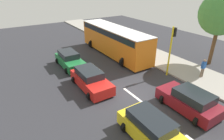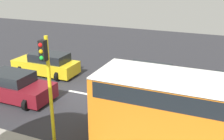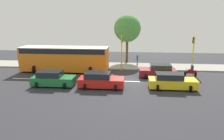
{
  "view_description": "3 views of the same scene",
  "coord_description": "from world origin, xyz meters",
  "px_view_note": "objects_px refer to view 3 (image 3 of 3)",
  "views": [
    {
      "loc": [
        -7.73,
        -9.21,
        7.92
      ],
      "look_at": [
        -0.68,
        1.94,
        1.54
      ],
      "focal_mm": 29.79,
      "sensor_mm": 36.0,
      "label": 1
    },
    {
      "loc": [
        12.7,
        7.04,
        6.63
      ],
      "look_at": [
        -0.05,
        1.58,
        1.69
      ],
      "focal_mm": 43.76,
      "sensor_mm": 36.0,
      "label": 2
    },
    {
      "loc": [
        -21.28,
        -0.1,
        6.64
      ],
      "look_at": [
        0.14,
        1.86,
        1.2
      ],
      "focal_mm": 32.91,
      "sensor_mm": 36.0,
      "label": 3
    }
  ],
  "objects_px": {
    "city_bus": "(65,57)",
    "motorcycle": "(191,71)",
    "car_green": "(53,79)",
    "traffic_light_corner": "(193,49)",
    "pedestrian_near_signal": "(137,60)",
    "car_maroon": "(158,71)",
    "car_red": "(101,80)",
    "street_tree_north": "(127,29)",
    "car_yellow_cab": "(172,81)",
    "traffic_light_midblock": "(122,48)"
  },
  "relations": [
    {
      "from": "pedestrian_near_signal",
      "to": "traffic_light_corner",
      "type": "relative_size",
      "value": 0.38
    },
    {
      "from": "traffic_light_corner",
      "to": "pedestrian_near_signal",
      "type": "bearing_deg",
      "value": 73.44
    },
    {
      "from": "car_yellow_cab",
      "to": "car_green",
      "type": "distance_m",
      "value": 11.75
    },
    {
      "from": "city_bus",
      "to": "motorcycle",
      "type": "relative_size",
      "value": 7.19
    },
    {
      "from": "car_green",
      "to": "street_tree_north",
      "type": "distance_m",
      "value": 15.14
    },
    {
      "from": "car_green",
      "to": "car_maroon",
      "type": "relative_size",
      "value": 1.02
    },
    {
      "from": "traffic_light_midblock",
      "to": "street_tree_north",
      "type": "bearing_deg",
      "value": -5.7
    },
    {
      "from": "car_maroon",
      "to": "traffic_light_midblock",
      "type": "xyz_separation_m",
      "value": [
        2.78,
        4.35,
        2.22
      ]
    },
    {
      "from": "car_green",
      "to": "traffic_light_corner",
      "type": "bearing_deg",
      "value": -65.78
    },
    {
      "from": "traffic_light_midblock",
      "to": "motorcycle",
      "type": "bearing_deg",
      "value": -104.77
    },
    {
      "from": "pedestrian_near_signal",
      "to": "city_bus",
      "type": "bearing_deg",
      "value": 109.61
    },
    {
      "from": "car_yellow_cab",
      "to": "motorcycle",
      "type": "distance_m",
      "value": 5.51
    },
    {
      "from": "car_yellow_cab",
      "to": "car_maroon",
      "type": "height_order",
      "value": "same"
    },
    {
      "from": "street_tree_north",
      "to": "pedestrian_near_signal",
      "type": "bearing_deg",
      "value": -157.07
    },
    {
      "from": "city_bus",
      "to": "pedestrian_near_signal",
      "type": "height_order",
      "value": "city_bus"
    },
    {
      "from": "car_green",
      "to": "car_maroon",
      "type": "distance_m",
      "value": 11.73
    },
    {
      "from": "car_yellow_cab",
      "to": "car_maroon",
      "type": "bearing_deg",
      "value": 11.36
    },
    {
      "from": "car_red",
      "to": "car_maroon",
      "type": "height_order",
      "value": "same"
    },
    {
      "from": "car_red",
      "to": "car_yellow_cab",
      "type": "height_order",
      "value": "same"
    },
    {
      "from": "car_yellow_cab",
      "to": "city_bus",
      "type": "relative_size",
      "value": 0.41
    },
    {
      "from": "car_green",
      "to": "street_tree_north",
      "type": "xyz_separation_m",
      "value": [
        12.59,
        -7.17,
        4.4
      ]
    },
    {
      "from": "car_green",
      "to": "pedestrian_near_signal",
      "type": "xyz_separation_m",
      "value": [
        8.99,
        -8.69,
        0.35
      ]
    },
    {
      "from": "motorcycle",
      "to": "city_bus",
      "type": "bearing_deg",
      "value": 86.69
    },
    {
      "from": "car_yellow_cab",
      "to": "traffic_light_midblock",
      "type": "bearing_deg",
      "value": 37.35
    },
    {
      "from": "car_green",
      "to": "street_tree_north",
      "type": "height_order",
      "value": "street_tree_north"
    },
    {
      "from": "car_green",
      "to": "motorcycle",
      "type": "xyz_separation_m",
      "value": [
        4.8,
        -14.82,
        -0.07
      ]
    },
    {
      "from": "car_red",
      "to": "traffic_light_corner",
      "type": "relative_size",
      "value": 0.98
    },
    {
      "from": "car_yellow_cab",
      "to": "car_green",
      "type": "xyz_separation_m",
      "value": [
        -0.22,
        11.75,
        -0.0
      ]
    },
    {
      "from": "traffic_light_corner",
      "to": "street_tree_north",
      "type": "bearing_deg",
      "value": 55.92
    },
    {
      "from": "car_red",
      "to": "motorcycle",
      "type": "distance_m",
      "value": 11.09
    },
    {
      "from": "car_yellow_cab",
      "to": "pedestrian_near_signal",
      "type": "distance_m",
      "value": 9.29
    },
    {
      "from": "car_red",
      "to": "motorcycle",
      "type": "relative_size",
      "value": 2.89
    },
    {
      "from": "car_green",
      "to": "traffic_light_corner",
      "type": "relative_size",
      "value": 0.94
    },
    {
      "from": "car_yellow_cab",
      "to": "car_maroon",
      "type": "xyz_separation_m",
      "value": [
        3.96,
        0.8,
        -0.0
      ]
    },
    {
      "from": "car_green",
      "to": "motorcycle",
      "type": "distance_m",
      "value": 15.58
    },
    {
      "from": "traffic_light_midblock",
      "to": "car_yellow_cab",
      "type": "bearing_deg",
      "value": -142.65
    },
    {
      "from": "car_green",
      "to": "pedestrian_near_signal",
      "type": "height_order",
      "value": "pedestrian_near_signal"
    },
    {
      "from": "pedestrian_near_signal",
      "to": "traffic_light_midblock",
      "type": "xyz_separation_m",
      "value": [
        -2.02,
        2.09,
        1.87
      ]
    },
    {
      "from": "pedestrian_near_signal",
      "to": "street_tree_north",
      "type": "bearing_deg",
      "value": 22.93
    },
    {
      "from": "city_bus",
      "to": "motorcycle",
      "type": "bearing_deg",
      "value": -93.31
    },
    {
      "from": "car_green",
      "to": "traffic_light_corner",
      "type": "xyz_separation_m",
      "value": [
        6.97,
        -15.48,
        2.22
      ]
    },
    {
      "from": "car_green",
      "to": "motorcycle",
      "type": "relative_size",
      "value": 2.77
    },
    {
      "from": "pedestrian_near_signal",
      "to": "traffic_light_midblock",
      "type": "distance_m",
      "value": 3.46
    },
    {
      "from": "car_red",
      "to": "car_green",
      "type": "bearing_deg",
      "value": 89.33
    },
    {
      "from": "street_tree_north",
      "to": "traffic_light_midblock",
      "type": "bearing_deg",
      "value": 174.3
    },
    {
      "from": "traffic_light_corner",
      "to": "traffic_light_midblock",
      "type": "relative_size",
      "value": 1.0
    },
    {
      "from": "car_red",
      "to": "motorcycle",
      "type": "height_order",
      "value": "motorcycle"
    },
    {
      "from": "street_tree_north",
      "to": "city_bus",
      "type": "bearing_deg",
      "value": 131.79
    },
    {
      "from": "car_maroon",
      "to": "traffic_light_corner",
      "type": "xyz_separation_m",
      "value": [
        2.78,
        -4.53,
        2.22
      ]
    },
    {
      "from": "motorcycle",
      "to": "pedestrian_near_signal",
      "type": "relative_size",
      "value": 0.91
    }
  ]
}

